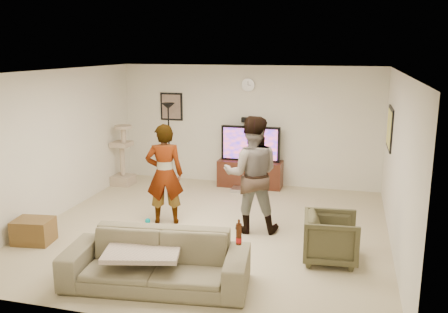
% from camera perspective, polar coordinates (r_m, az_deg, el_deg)
% --- Properties ---
extents(floor, '(5.50, 5.50, 0.02)m').
position_cam_1_polar(floor, '(7.75, -1.54, -8.71)').
color(floor, beige).
rests_on(floor, ground).
extents(ceiling, '(5.50, 5.50, 0.02)m').
position_cam_1_polar(ceiling, '(7.21, -1.66, 10.24)').
color(ceiling, white).
rests_on(ceiling, wall_back).
extents(wall_back, '(5.50, 0.04, 2.50)m').
position_cam_1_polar(wall_back, '(10.00, 2.91, 3.72)').
color(wall_back, silver).
rests_on(wall_back, floor).
extents(wall_front, '(5.50, 0.04, 2.50)m').
position_cam_1_polar(wall_front, '(4.90, -10.84, -6.34)').
color(wall_front, silver).
rests_on(wall_front, floor).
extents(wall_left, '(0.04, 5.50, 2.50)m').
position_cam_1_polar(wall_left, '(8.56, -19.53, 1.42)').
color(wall_left, silver).
rests_on(wall_left, floor).
extents(wall_right, '(0.04, 5.50, 2.50)m').
position_cam_1_polar(wall_right, '(7.12, 20.14, -0.85)').
color(wall_right, silver).
rests_on(wall_right, floor).
extents(wall_clock, '(0.26, 0.04, 0.26)m').
position_cam_1_polar(wall_clock, '(9.87, 2.93, 8.57)').
color(wall_clock, silver).
rests_on(wall_clock, wall_back).
extents(wall_speaker, '(0.25, 0.10, 0.10)m').
position_cam_1_polar(wall_speaker, '(9.92, 2.84, 4.41)').
color(wall_speaker, black).
rests_on(wall_speaker, wall_back).
extents(picture_back, '(0.42, 0.03, 0.52)m').
position_cam_1_polar(picture_back, '(10.42, -6.33, 5.97)').
color(picture_back, '#735F55').
rests_on(picture_back, wall_back).
extents(picture_right, '(0.03, 0.78, 0.62)m').
position_cam_1_polar(picture_right, '(8.64, 19.27, 3.22)').
color(picture_right, '#E5DE67').
rests_on(picture_right, wall_right).
extents(tv_stand, '(1.33, 0.45, 0.55)m').
position_cam_1_polar(tv_stand, '(9.95, 3.15, -2.07)').
color(tv_stand, '#39190F').
rests_on(tv_stand, floor).
extents(console_box, '(0.40, 0.30, 0.07)m').
position_cam_1_polar(console_box, '(9.66, 2.11, -4.00)').
color(console_box, silver).
rests_on(console_box, floor).
extents(tv, '(1.22, 0.08, 0.73)m').
position_cam_1_polar(tv, '(9.80, 3.20, 1.55)').
color(tv, black).
rests_on(tv, tv_stand).
extents(tv_screen, '(1.13, 0.01, 0.64)m').
position_cam_1_polar(tv_screen, '(9.76, 3.14, 1.50)').
color(tv_screen, '#DD4C3A').
rests_on(tv_screen, tv).
extents(floor_lamp, '(0.32, 0.32, 1.73)m').
position_cam_1_polar(floor_lamp, '(9.98, -6.61, 1.40)').
color(floor_lamp, black).
rests_on(floor_lamp, floor).
extents(cat_tree, '(0.43, 0.43, 1.29)m').
position_cam_1_polar(cat_tree, '(10.21, -12.14, 0.19)').
color(cat_tree, tan).
rests_on(cat_tree, floor).
extents(person_left, '(0.71, 0.58, 1.67)m').
position_cam_1_polar(person_left, '(7.81, -7.14, -2.12)').
color(person_left, gray).
rests_on(person_left, floor).
extents(person_right, '(1.01, 0.86, 1.84)m').
position_cam_1_polar(person_right, '(7.43, 3.34, -2.15)').
color(person_right, '#2F5B7E').
rests_on(person_right, floor).
extents(sofa, '(2.32, 1.13, 0.65)m').
position_cam_1_polar(sofa, '(5.96, -8.13, -12.26)').
color(sofa, '#6C654D').
rests_on(sofa, floor).
extents(throw_blanket, '(1.04, 0.89, 0.06)m').
position_cam_1_polar(throw_blanket, '(5.97, -9.68, -11.04)').
color(throw_blanket, '#C5AF9B').
rests_on(throw_blanket, sofa).
extents(beer_bottle, '(0.06, 0.06, 0.25)m').
position_cam_1_polar(beer_bottle, '(5.48, 1.79, -9.30)').
color(beer_bottle, '#3B1707').
rests_on(beer_bottle, sofa).
extents(armchair, '(0.78, 0.76, 0.66)m').
position_cam_1_polar(armchair, '(6.69, 12.71, -9.52)').
color(armchair, '#444029').
rests_on(armchair, floor).
extents(side_table, '(0.60, 0.49, 0.37)m').
position_cam_1_polar(side_table, '(7.70, -21.88, -8.29)').
color(side_table, brown).
rests_on(side_table, floor).
extents(toy_ball, '(0.09, 0.09, 0.09)m').
position_cam_1_polar(toy_ball, '(8.05, -9.15, -7.63)').
color(toy_ball, '#009DA9').
rests_on(toy_ball, floor).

